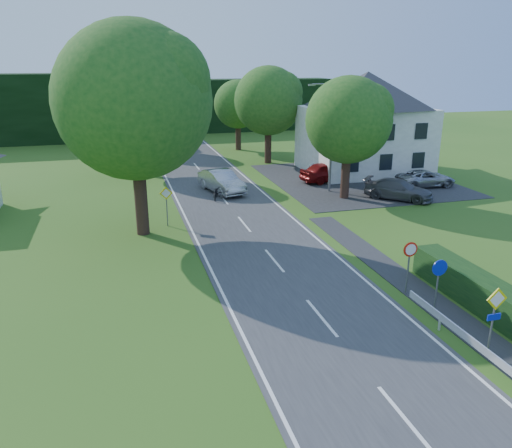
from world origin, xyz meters
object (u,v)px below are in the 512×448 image
object	(u,v)px
motorcycle	(216,193)
parasol	(325,164)
parked_car_silver_a	(331,167)
parked_car_grey	(398,189)
streetlight	(330,133)
moving_car	(222,181)
parked_car_silver_b	(426,178)
parked_car_red	(329,172)

from	to	relation	value
motorcycle	parasol	xyz separation A→B (m)	(10.48, 4.87, 0.53)
parked_car_silver_a	parked_car_grey	bearing A→B (deg)	164.57
streetlight	motorcycle	world-z (taller)	streetlight
streetlight	parked_car_grey	distance (m)	6.41
motorcycle	moving_car	bearing A→B (deg)	80.25
streetlight	moving_car	bearing A→B (deg)	165.65
parked_car_silver_b	parked_car_grey	bearing A→B (deg)	127.90
moving_car	motorcycle	world-z (taller)	moving_car
moving_car	parked_car_silver_a	world-z (taller)	moving_car
moving_car	parasol	bearing A→B (deg)	2.61
streetlight	parked_car_red	bearing A→B (deg)	65.48
parasol	parked_car_grey	bearing A→B (deg)	-75.99
moving_car	parasol	xyz separation A→B (m)	(9.65, 3.01, 0.17)
parked_car_silver_a	parked_car_red	bearing A→B (deg)	127.02
streetlight	parasol	bearing A→B (deg)	69.37
parked_car_red	parasol	xyz separation A→B (m)	(0.51, 2.00, 0.18)
parked_car_silver_a	streetlight	bearing A→B (deg)	129.21
parked_car_grey	parasol	bearing A→B (deg)	58.39
parked_car_silver_a	parasol	bearing A→B (deg)	85.09
moving_car	motorcycle	size ratio (longest dim) A/B	2.83
streetlight	parked_car_silver_b	distance (m)	8.94
moving_car	parked_car_red	bearing A→B (deg)	-8.41
streetlight	parasol	distance (m)	6.35
motorcycle	parked_car_silver_b	world-z (taller)	parked_car_silver_b
parked_car_grey	parked_car_silver_b	size ratio (longest dim) A/B	1.05
parked_car_grey	streetlight	bearing A→B (deg)	94.00
streetlight	parked_car_silver_a	xyz separation A→B (m)	(2.59, 5.25, -3.75)
moving_car	motorcycle	xyz separation A→B (m)	(-0.83, -1.86, -0.36)
moving_car	parked_car_red	size ratio (longest dim) A/B	1.05
parked_car_silver_b	motorcycle	bearing A→B (deg)	91.26
motorcycle	parked_car_silver_b	distance (m)	16.69
parked_car_red	parked_car_silver_b	size ratio (longest dim) A/B	1.04
moving_car	parked_car_silver_a	bearing A→B (deg)	2.76
streetlight	moving_car	world-z (taller)	streetlight
moving_car	parked_car_silver_a	size ratio (longest dim) A/B	1.22
moving_car	parked_car_silver_b	size ratio (longest dim) A/B	1.10
moving_car	parked_car_grey	bearing A→B (deg)	-39.31
moving_car	parked_car_red	world-z (taller)	moving_car
streetlight	moving_car	distance (m)	8.78
parked_car_grey	parked_car_silver_b	xyz separation A→B (m)	(4.10, 2.78, -0.06)
parked_car_silver_b	parasol	world-z (taller)	parasol
parked_car_silver_b	moving_car	bearing A→B (deg)	84.49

